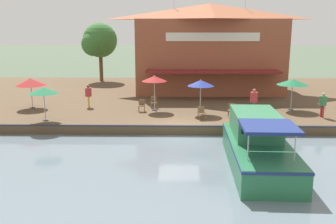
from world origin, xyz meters
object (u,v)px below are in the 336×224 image
object	(u,v)px
waterfront_restaurant	(209,47)
cafe_chair_beside_entrance	(154,102)
patio_umbrella_far_corner	(43,91)
tree_upstream_bank	(98,41)
patio_umbrella_mid_patio_left	(31,82)
tree_behind_restaurant	(199,40)
patio_umbrella_by_entrance	(201,83)
person_near_entrance	(254,98)
person_mid_patio	(323,102)
cafe_chair_mid_patio	(202,112)
patio_umbrella_near_quay_edge	(293,82)
cafe_chair_facing_river	(142,105)
cafe_chair_under_first_umbrella	(232,109)
motorboat_second_along	(256,143)
patio_umbrella_back_row	(154,79)
person_at_quay_edge	(88,93)

from	to	relation	value
waterfront_restaurant	cafe_chair_beside_entrance	distance (m)	9.98
patio_umbrella_far_corner	tree_upstream_bank	size ratio (longest dim) A/B	0.35
patio_umbrella_mid_patio_left	tree_behind_restaurant	distance (m)	18.75
patio_umbrella_by_entrance	person_near_entrance	bearing A→B (deg)	87.46
person_near_entrance	person_mid_patio	bearing A→B (deg)	80.06
cafe_chair_mid_patio	person_mid_patio	bearing A→B (deg)	95.38
waterfront_restaurant	patio_umbrella_mid_patio_left	xyz separation A→B (m)	(8.17, -13.71, -2.09)
patio_umbrella_mid_patio_left	patio_umbrella_near_quay_edge	bearing A→B (deg)	88.93
patio_umbrella_far_corner	person_mid_patio	size ratio (longest dim) A/B	1.33
cafe_chair_mid_patio	cafe_chair_facing_river	distance (m)	4.68
cafe_chair_under_first_umbrella	motorboat_second_along	size ratio (longest dim) A/B	0.10
cafe_chair_facing_river	patio_umbrella_far_corner	bearing A→B (deg)	-64.99
cafe_chair_under_first_umbrella	motorboat_second_along	bearing A→B (deg)	1.20
waterfront_restaurant	cafe_chair_under_first_umbrella	size ratio (longest dim) A/B	15.97
cafe_chair_mid_patio	patio_umbrella_by_entrance	bearing A→B (deg)	179.27
patio_umbrella_far_corner	cafe_chair_beside_entrance	size ratio (longest dim) A/B	2.59
motorboat_second_along	tree_behind_restaurant	distance (m)	23.07
patio_umbrella_near_quay_edge	patio_umbrella_mid_patio_left	xyz separation A→B (m)	(-0.36, -19.03, -0.10)
patio_umbrella_back_row	person_mid_patio	xyz separation A→B (m)	(1.86, 11.28, -1.26)
cafe_chair_under_first_umbrella	patio_umbrella_back_row	bearing A→B (deg)	-107.63
patio_umbrella_by_entrance	cafe_chair_beside_entrance	xyz separation A→B (m)	(-1.72, -3.32, -1.65)
patio_umbrella_back_row	person_near_entrance	world-z (taller)	patio_umbrella_back_row
person_near_entrance	tree_behind_restaurant	bearing A→B (deg)	-168.93
person_mid_patio	tree_upstream_bank	xyz separation A→B (m)	(-16.54, -18.15, 3.29)
patio_umbrella_mid_patio_left	cafe_chair_facing_river	xyz separation A→B (m)	(1.07, 8.25, -1.46)
cafe_chair_under_first_umbrella	tree_behind_restaurant	size ratio (longest dim) A/B	0.13
tree_behind_restaurant	waterfront_restaurant	bearing A→B (deg)	7.02
patio_umbrella_by_entrance	person_near_entrance	size ratio (longest dim) A/B	1.34
cafe_chair_under_first_umbrella	tree_upstream_bank	size ratio (longest dim) A/B	0.13
person_mid_patio	waterfront_restaurant	bearing A→B (deg)	-147.97
patio_umbrella_back_row	person_at_quay_edge	size ratio (longest dim) A/B	1.51
patio_umbrella_back_row	cafe_chair_facing_river	size ratio (longest dim) A/B	2.98
tree_upstream_bank	person_near_entrance	bearing A→B (deg)	41.07
cafe_chair_facing_river	patio_umbrella_near_quay_edge	bearing A→B (deg)	93.79
waterfront_restaurant	motorboat_second_along	world-z (taller)	waterfront_restaurant
waterfront_restaurant	patio_umbrella_far_corner	size ratio (longest dim) A/B	6.17
motorboat_second_along	patio_umbrella_far_corner	bearing A→B (deg)	-114.59
patio_umbrella_by_entrance	motorboat_second_along	xyz separation A→B (m)	(7.84, 2.21, -1.75)
waterfront_restaurant	person_at_quay_edge	distance (m)	12.70
patio_umbrella_mid_patio_left	person_mid_patio	xyz separation A→B (m)	(2.57, 20.43, -0.90)
patio_umbrella_by_entrance	cafe_chair_beside_entrance	size ratio (longest dim) A/B	2.80
cafe_chair_facing_river	tree_upstream_bank	world-z (taller)	tree_upstream_bank
patio_umbrella_back_row	person_mid_patio	world-z (taller)	patio_umbrella_back_row
cafe_chair_beside_entrance	person_at_quay_edge	xyz separation A→B (m)	(-0.29, -4.92, 0.57)
cafe_chair_facing_river	patio_umbrella_mid_patio_left	bearing A→B (deg)	-97.39
patio_umbrella_by_entrance	cafe_chair_mid_patio	distance (m)	2.37
patio_umbrella_near_quay_edge	cafe_chair_facing_river	bearing A→B (deg)	-86.21
cafe_chair_mid_patio	person_near_entrance	size ratio (longest dim) A/B	0.48
cafe_chair_beside_entrance	motorboat_second_along	size ratio (longest dim) A/B	0.10
waterfront_restaurant	tree_upstream_bank	xyz separation A→B (m)	(-5.79, -11.43, 0.30)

